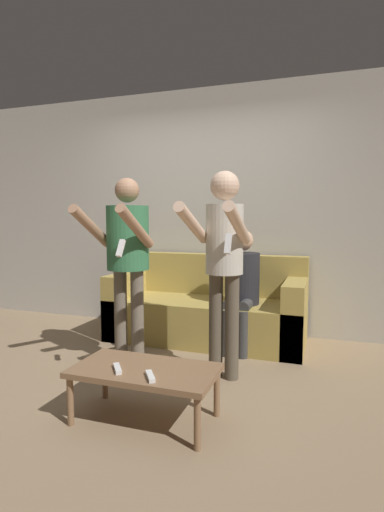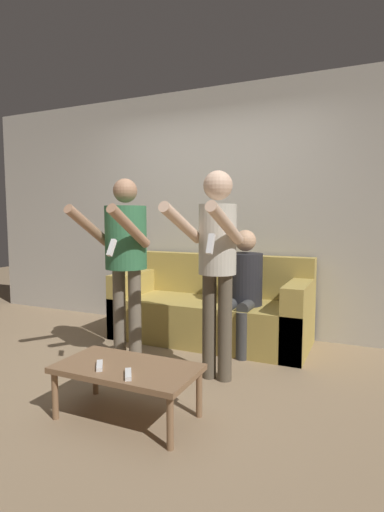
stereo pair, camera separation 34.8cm
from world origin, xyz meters
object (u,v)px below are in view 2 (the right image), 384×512
Objects in this scene: remote_far at (100,366)px; person_seated at (243,284)px; person_standing_right at (216,252)px; person_standing_left at (125,249)px; remote_near at (128,374)px; couch at (211,311)px; coffee_table at (127,371)px.

person_seated is at bearing 76.35° from remote_far.
person_seated is (-0.03, 0.80, -0.37)m from person_standing_right.
person_standing_left is 1.39× the size of person_seated.
remote_far is at bearing -103.65° from person_seated.
person_seated is at bearing 84.44° from remote_near.
coffee_table is at bearing -86.01° from couch.
person_standing_left is 1.19m from coffee_table.
couch is 1.23× the size of person_standing_right.
person_seated is (0.81, 0.79, -0.37)m from person_standing_left.
person_seated is at bearing 44.24° from person_standing_left.
remote_far is at bearing -145.68° from coffee_table.
person_standing_right is (0.42, -0.96, 0.71)m from couch.
remote_near is (0.22, -1.89, 0.06)m from couch.
person_seated is at bearing 91.92° from person_standing_right.
person_standing_right is 1.15m from remote_near.
remote_far is (-0.24, 0.04, 0.00)m from remote_near.
person_seated reaches higher than remote_far.
person_seated is 1.75m from remote_far.
person_seated reaches higher than remote_near.
person_seated is 1.64m from coffee_table.
couch is 13.80× the size of remote_near.
coffee_table is at bearing 126.03° from remote_near.
remote_far is at bearing -90.53° from couch.
person_standing_left is at bearing 114.13° from remote_far.
coffee_table is (-0.27, -1.58, -0.33)m from person_seated.
person_standing_left is at bearing 124.33° from remote_near.
remote_near is (-0.17, -1.72, -0.29)m from person_seated.
coffee_table is 0.18m from remote_far.
couch is 1.90m from remote_near.
remote_far is at bearing 169.62° from remote_near.
coffee_table is (0.12, -1.75, 0.01)m from couch.
person_seated is (0.39, -0.17, 0.34)m from couch.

